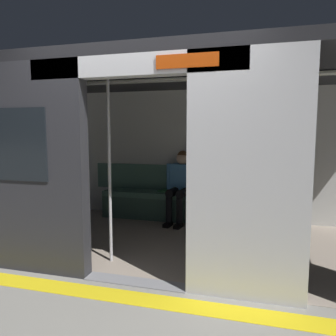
{
  "coord_description": "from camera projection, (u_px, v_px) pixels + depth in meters",
  "views": [
    {
      "loc": [
        -1.15,
        2.94,
        1.53
      ],
      "look_at": [
        0.02,
        -1.33,
        1.02
      ],
      "focal_mm": 34.72,
      "sensor_mm": 36.0,
      "label": 1
    }
  ],
  "objects": [
    {
      "name": "person_seated",
      "position": [
        181.0,
        181.0,
        5.44
      ],
      "size": [
        0.55,
        0.7,
        1.2
      ],
      "color": "#4C8CC6",
      "rests_on": "ground_plane"
    },
    {
      "name": "platform_edge_strip",
      "position": [
        124.0,
        297.0,
        3.01
      ],
      "size": [
        8.0,
        0.24,
        0.01
      ],
      "primitive_type": "cube",
      "color": "yellow",
      "rests_on": "ground_plane"
    },
    {
      "name": "bench_seat",
      "position": [
        185.0,
        200.0,
        5.51
      ],
      "size": [
        2.95,
        0.44,
        0.47
      ],
      "color": "#4C7566",
      "rests_on": "ground_plane"
    },
    {
      "name": "grab_pole_door",
      "position": [
        109.0,
        168.0,
        3.71
      ],
      "size": [
        0.04,
        0.04,
        2.22
      ],
      "primitive_type": "cylinder",
      "color": "silver",
      "rests_on": "ground_plane"
    },
    {
      "name": "book",
      "position": [
        165.0,
        191.0,
        5.69
      ],
      "size": [
        0.23,
        0.26,
        0.03
      ],
      "primitive_type": "cube",
      "rotation": [
        0.0,
        0.0,
        -0.48
      ],
      "color": "#33723F",
      "rests_on": "bench_seat"
    },
    {
      "name": "train_car",
      "position": [
        163.0,
        128.0,
        4.36
      ],
      "size": [
        6.4,
        2.87,
        2.36
      ],
      "color": "silver",
      "rests_on": "ground_plane"
    },
    {
      "name": "handbag",
      "position": [
        204.0,
        189.0,
        5.48
      ],
      "size": [
        0.26,
        0.15,
        0.17
      ],
      "color": "brown",
      "rests_on": "bench_seat"
    },
    {
      "name": "ground_plane",
      "position": [
        136.0,
        282.0,
        3.29
      ],
      "size": [
        60.0,
        60.0,
        0.0
      ],
      "primitive_type": "plane",
      "color": "gray"
    }
  ]
}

